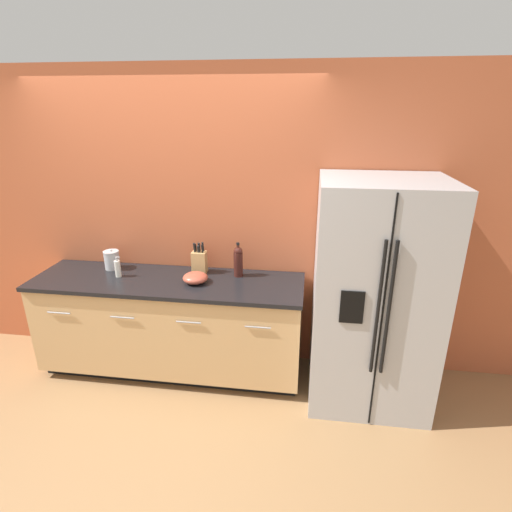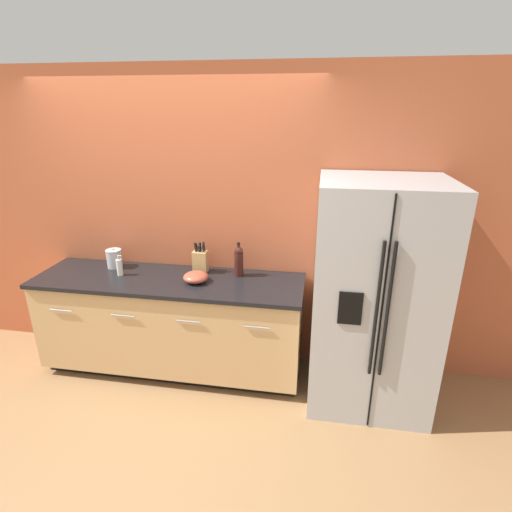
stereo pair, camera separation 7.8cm
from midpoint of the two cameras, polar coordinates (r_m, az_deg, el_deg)
The scene contains 9 objects.
ground_plane at distance 3.39m, azimuth -16.52°, elevation -22.46°, with size 14.00×14.00×0.00m, color #997047.
wall_back at distance 3.64m, azimuth -11.81°, elevation 4.72°, with size 10.00×0.05×2.60m.
counter_unit at distance 3.67m, azimuth -12.66°, elevation -9.57°, with size 2.30×0.64×0.90m.
refrigerator at distance 3.21m, azimuth 15.81°, elevation -5.45°, with size 0.92×0.81×1.80m.
knife_block at distance 3.52m, azimuth -8.73°, elevation -0.75°, with size 0.12×0.09×0.28m.
wine_bottle at distance 3.40m, azimuth -3.22°, elevation -0.70°, with size 0.08×0.08×0.30m.
soap_dispenser at distance 3.61m, azimuth -19.73°, elevation -1.68°, with size 0.05×0.05×0.18m.
steel_canister at distance 3.81m, azimuth -20.45°, elevation -0.51°, with size 0.14×0.14×0.18m.
mixing_bowl at distance 3.34m, azimuth -9.33°, elevation -3.09°, with size 0.21×0.21×0.09m.
Camera 1 is at (1.17, -2.21, 2.27)m, focal length 28.00 mm.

